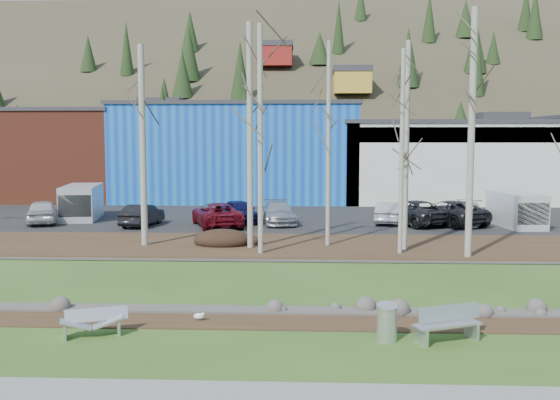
{
  "coord_description": "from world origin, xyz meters",
  "views": [
    {
      "loc": [
        0.01,
        -15.57,
        5.3
      ],
      "look_at": [
        -1.27,
        12.86,
        2.5
      ],
      "focal_mm": 40.0,
      "sensor_mm": 36.0,
      "label": 1
    }
  ],
  "objects_px": {
    "car_2": "(217,214)",
    "car_7": "(465,213)",
    "car_5": "(388,213)",
    "van_white": "(517,210)",
    "car_1": "(142,215)",
    "car_6": "(412,212)",
    "van_grey": "(81,202)",
    "bench_intact": "(448,324)",
    "litter_bin": "(387,324)",
    "car_3": "(278,213)",
    "car_8": "(448,212)",
    "seagull": "(199,316)",
    "bench_damaged": "(93,322)",
    "car_0": "(43,211)",
    "car_4": "(240,211)"
  },
  "relations": [
    {
      "from": "litter_bin",
      "to": "van_white",
      "type": "bearing_deg",
      "value": 63.95
    },
    {
      "from": "car_0",
      "to": "car_3",
      "type": "xyz_separation_m",
      "value": [
        14.4,
        0.54,
        -0.08
      ]
    },
    {
      "from": "car_0",
      "to": "van_grey",
      "type": "xyz_separation_m",
      "value": [
        1.62,
        2.06,
        0.34
      ]
    },
    {
      "from": "car_1",
      "to": "car_6",
      "type": "height_order",
      "value": "car_6"
    },
    {
      "from": "car_8",
      "to": "van_grey",
      "type": "distance_m",
      "value": 23.1
    },
    {
      "from": "litter_bin",
      "to": "car_1",
      "type": "relative_size",
      "value": 0.23
    },
    {
      "from": "bench_intact",
      "to": "car_2",
      "type": "bearing_deg",
      "value": 92.28
    },
    {
      "from": "litter_bin",
      "to": "car_2",
      "type": "xyz_separation_m",
      "value": [
        -7.46,
        20.24,
        0.39
      ]
    },
    {
      "from": "seagull",
      "to": "car_1",
      "type": "distance_m",
      "value": 19.94
    },
    {
      "from": "seagull",
      "to": "car_7",
      "type": "distance_m",
      "value": 23.84
    },
    {
      "from": "car_6",
      "to": "car_3",
      "type": "bearing_deg",
      "value": -27.14
    },
    {
      "from": "car_5",
      "to": "van_white",
      "type": "xyz_separation_m",
      "value": [
        7.4,
        -1.18,
        0.35
      ]
    },
    {
      "from": "car_1",
      "to": "car_4",
      "type": "relative_size",
      "value": 0.97
    },
    {
      "from": "bench_damaged",
      "to": "van_grey",
      "type": "xyz_separation_m",
      "value": [
        -8.81,
        23.08,
        0.86
      ]
    },
    {
      "from": "car_6",
      "to": "car_7",
      "type": "relative_size",
      "value": 1.14
    },
    {
      "from": "car_8",
      "to": "seagull",
      "type": "bearing_deg",
      "value": 32.67
    },
    {
      "from": "car_0",
      "to": "car_7",
      "type": "distance_m",
      "value": 25.7
    },
    {
      "from": "car_2",
      "to": "car_7",
      "type": "bearing_deg",
      "value": 165.94
    },
    {
      "from": "van_white",
      "to": "car_6",
      "type": "bearing_deg",
      "value": 167.64
    },
    {
      "from": "car_0",
      "to": "car_3",
      "type": "relative_size",
      "value": 0.95
    },
    {
      "from": "car_1",
      "to": "car_5",
      "type": "distance_m",
      "value": 14.9
    },
    {
      "from": "car_3",
      "to": "van_grey",
      "type": "bearing_deg",
      "value": 164.37
    },
    {
      "from": "seagull",
      "to": "van_white",
      "type": "relative_size",
      "value": 0.08
    },
    {
      "from": "litter_bin",
      "to": "car_6",
      "type": "distance_m",
      "value": 22.08
    },
    {
      "from": "car_5",
      "to": "car_7",
      "type": "distance_m",
      "value": 4.59
    },
    {
      "from": "seagull",
      "to": "car_2",
      "type": "height_order",
      "value": "car_2"
    },
    {
      "from": "car_6",
      "to": "car_8",
      "type": "bearing_deg",
      "value": 152.65
    },
    {
      "from": "car_7",
      "to": "van_grey",
      "type": "xyz_separation_m",
      "value": [
        -24.08,
        1.43,
        0.41
      ]
    },
    {
      "from": "car_3",
      "to": "car_4",
      "type": "bearing_deg",
      "value": 158.64
    },
    {
      "from": "bench_intact",
      "to": "car_7",
      "type": "relative_size",
      "value": 0.41
    },
    {
      "from": "car_1",
      "to": "car_8",
      "type": "distance_m",
      "value": 18.38
    },
    {
      "from": "bench_damaged",
      "to": "car_1",
      "type": "distance_m",
      "value": 20.64
    },
    {
      "from": "car_7",
      "to": "car_8",
      "type": "bearing_deg",
      "value": -157.32
    },
    {
      "from": "car_2",
      "to": "car_7",
      "type": "xyz_separation_m",
      "value": [
        14.88,
        1.5,
        -0.04
      ]
    },
    {
      "from": "car_5",
      "to": "van_grey",
      "type": "xyz_separation_m",
      "value": [
        -19.51,
        1.03,
        0.43
      ]
    },
    {
      "from": "car_4",
      "to": "car_5",
      "type": "bearing_deg",
      "value": -24.73
    },
    {
      "from": "car_2",
      "to": "car_6",
      "type": "distance_m",
      "value": 11.74
    },
    {
      "from": "car_0",
      "to": "car_7",
      "type": "xyz_separation_m",
      "value": [
        25.69,
        0.63,
        -0.07
      ]
    },
    {
      "from": "van_white",
      "to": "van_grey",
      "type": "bearing_deg",
      "value": 169.71
    },
    {
      "from": "bench_intact",
      "to": "car_3",
      "type": "height_order",
      "value": "car_3"
    },
    {
      "from": "bench_damaged",
      "to": "car_5",
      "type": "distance_m",
      "value": 24.52
    },
    {
      "from": "van_grey",
      "to": "car_5",
      "type": "bearing_deg",
      "value": -13.49
    },
    {
      "from": "car_7",
      "to": "van_white",
      "type": "bearing_deg",
      "value": 3.99
    },
    {
      "from": "van_white",
      "to": "van_grey",
      "type": "xyz_separation_m",
      "value": [
        -26.91,
        2.2,
        0.08
      ]
    },
    {
      "from": "car_5",
      "to": "van_white",
      "type": "distance_m",
      "value": 7.5
    },
    {
      "from": "bench_damaged",
      "to": "car_7",
      "type": "height_order",
      "value": "car_7"
    },
    {
      "from": "car_0",
      "to": "car_1",
      "type": "xyz_separation_m",
      "value": [
        6.34,
        -0.8,
        -0.1
      ]
    },
    {
      "from": "litter_bin",
      "to": "car_7",
      "type": "distance_m",
      "value": 22.97
    },
    {
      "from": "bench_intact",
      "to": "van_white",
      "type": "distance_m",
      "value": 22.62
    },
    {
      "from": "litter_bin",
      "to": "car_8",
      "type": "bearing_deg",
      "value": 73.58
    }
  ]
}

